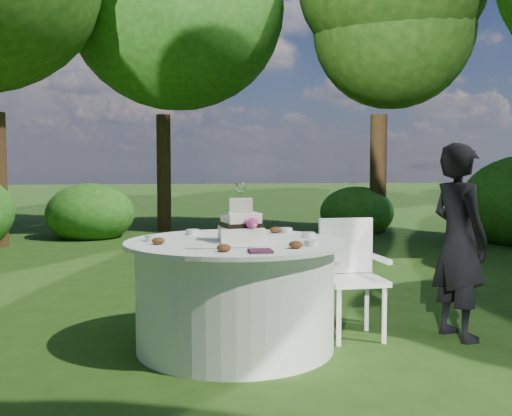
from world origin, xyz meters
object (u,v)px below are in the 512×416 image
Objects in this scene: guest at (459,241)px; chair at (350,268)px; napkins at (260,251)px; table at (235,294)px; cake at (241,225)px.

guest reaches higher than chair.
napkins is 0.16× the size of chair.
table is at bearing -170.20° from chair.
guest reaches higher than napkins.
chair is (0.91, 0.16, 0.13)m from table.
chair is (-0.78, 0.20, -0.22)m from guest.
guest reaches higher than table.
guest is at bearing -1.44° from table.
guest reaches higher than cake.
cake is 0.96m from chair.
table is at bearing 96.85° from napkins.
napkins is at bearing 97.88° from guest.
cake is at bearing 93.31° from napkins.
table is at bearing 142.41° from cake.
guest is at bearing -14.36° from chair.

